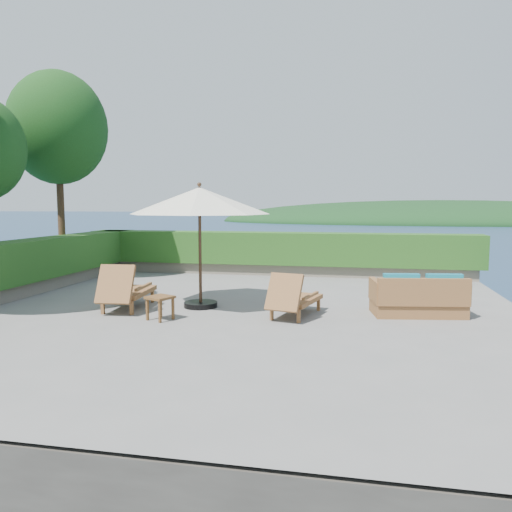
% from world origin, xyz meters
% --- Properties ---
extents(ground, '(12.00, 12.00, 0.00)m').
position_xyz_m(ground, '(0.00, 0.00, 0.00)').
color(ground, gray).
rests_on(ground, ground).
extents(foundation, '(12.00, 12.00, 3.00)m').
position_xyz_m(foundation, '(0.00, 0.00, -1.55)').
color(foundation, '#504A40').
rests_on(foundation, ocean).
extents(ocean, '(600.00, 600.00, 0.00)m').
position_xyz_m(ocean, '(0.00, 0.00, -3.00)').
color(ocean, navy).
rests_on(ocean, ground).
extents(offshore_island, '(126.00, 57.60, 12.60)m').
position_xyz_m(offshore_island, '(25.00, 140.00, -3.00)').
color(offshore_island, black).
rests_on(offshore_island, ocean).
extents(planter_wall_far, '(12.00, 0.60, 0.36)m').
position_xyz_m(planter_wall_far, '(0.00, 5.60, 0.18)').
color(planter_wall_far, gray).
rests_on(planter_wall_far, ground).
extents(planter_wall_left, '(0.60, 12.00, 0.36)m').
position_xyz_m(planter_wall_left, '(-5.60, 0.00, 0.18)').
color(planter_wall_left, gray).
rests_on(planter_wall_left, ground).
extents(hedge_far, '(12.40, 0.90, 1.00)m').
position_xyz_m(hedge_far, '(0.00, 5.60, 0.85)').
color(hedge_far, '#183E11').
rests_on(hedge_far, planter_wall_far).
extents(tree_far, '(2.80, 2.80, 6.03)m').
position_xyz_m(tree_far, '(-6.00, 3.20, 4.40)').
color(tree_far, '#48311C').
rests_on(tree_far, ground).
extents(patio_umbrella, '(3.54, 3.54, 2.71)m').
position_xyz_m(patio_umbrella, '(-0.84, 0.31, 2.29)').
color(patio_umbrella, black).
rests_on(patio_umbrella, ground).
extents(lounge_left, '(0.89, 1.82, 1.02)m').
position_xyz_m(lounge_left, '(-2.32, -0.25, 0.43)').
color(lounge_left, olive).
rests_on(lounge_left, ground).
extents(lounge_right, '(1.02, 1.72, 0.93)m').
position_xyz_m(lounge_right, '(1.27, -0.22, 0.39)').
color(lounge_right, olive).
rests_on(lounge_right, ground).
extents(side_table, '(0.58, 0.58, 0.47)m').
position_xyz_m(side_table, '(-1.24, -1.01, 0.39)').
color(side_table, brown).
rests_on(side_table, ground).
extents(wicker_loveseat, '(1.94, 1.20, 0.89)m').
position_xyz_m(wicker_loveseat, '(3.73, 0.38, 0.35)').
color(wicker_loveseat, olive).
rests_on(wicker_loveseat, ground).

